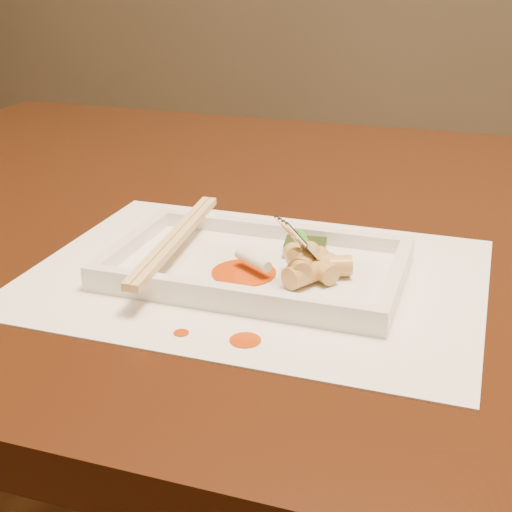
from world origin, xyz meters
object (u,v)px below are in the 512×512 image
(plate_base, at_px, (256,270))
(placemat, at_px, (256,275))
(fork, at_px, (341,189))
(table, at_px, (321,296))
(chopstick_a, at_px, (172,237))

(plate_base, bearing_deg, placemat, 0.00)
(plate_base, relative_size, fork, 1.86)
(table, bearing_deg, placemat, -96.39)
(plate_base, distance_m, fork, 0.11)
(table, relative_size, placemat, 3.50)
(placemat, bearing_deg, plate_base, 0.00)
(plate_base, height_order, fork, fork)
(table, bearing_deg, fork, -72.66)
(placemat, distance_m, plate_base, 0.00)
(plate_base, relative_size, chopstick_a, 1.19)
(plate_base, bearing_deg, table, 83.61)
(chopstick_a, bearing_deg, plate_base, 0.00)
(table, height_order, plate_base, plate_base)
(placemat, xyz_separation_m, chopstick_a, (-0.08, 0.00, 0.03))
(fork, bearing_deg, chopstick_a, -173.25)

